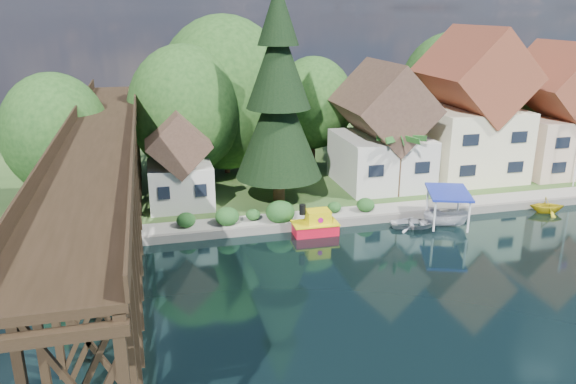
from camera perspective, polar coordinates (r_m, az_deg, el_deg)
name	(u,v)px	position (r m, az deg, el deg)	size (l,w,h in m)	color
ground	(375,273)	(36.06, 8.84, -8.09)	(140.00, 140.00, 0.00)	black
bank	(264,146)	(66.80, -2.41, 4.70)	(140.00, 52.00, 0.50)	#27481C
seawall	(384,218)	(44.15, 9.68, -2.66)	(60.00, 0.40, 0.62)	slate
promenade	(400,208)	(45.98, 11.34, -1.61)	(50.00, 2.60, 0.06)	gray
trestle_bridge	(106,186)	(36.45, -18.04, 0.56)	(4.12, 44.18, 9.30)	black
house_left	(382,134)	(50.99, 9.50, 5.84)	(7.64, 8.64, 11.02)	beige
house_center	(470,114)	(55.34, 18.03, 7.52)	(8.65, 9.18, 13.89)	beige
house_right	(556,118)	(60.29, 25.56, 6.83)	(8.15, 8.64, 12.45)	beige
shed	(179,166)	(45.77, -10.99, 2.65)	(5.09, 5.40, 7.85)	beige
bg_trees	(302,103)	(53.48, 1.38, 9.00)	(49.90, 13.30, 10.57)	#382314
shrubs	(272,211)	(42.40, -1.66, -1.96)	(15.76, 2.47, 1.70)	#1C4519
conifer	(278,100)	(44.91, -0.98, 9.30)	(7.08, 7.08, 17.43)	#382314
palm_tree	(401,139)	(47.61, 11.40, 5.30)	(4.68, 4.68, 5.72)	#382314
tugboat	(316,225)	(41.25, 2.83, -3.32)	(3.35, 1.87, 2.41)	red
boat_white_a	(414,222)	(43.66, 12.72, -3.01)	(2.58, 3.62, 0.75)	silver
boat_canopy	(447,211)	(44.16, 15.84, -1.89)	(4.24, 5.05, 2.78)	silver
boat_yellow	(547,204)	(50.01, 24.84, -1.14)	(2.36, 2.73, 1.44)	gold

